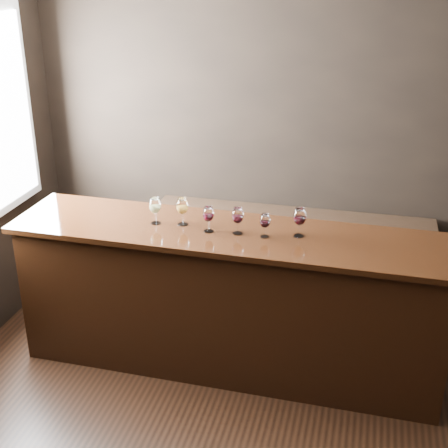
% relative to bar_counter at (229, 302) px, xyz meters
% --- Properties ---
extents(room_shell, '(5.02, 4.52, 2.81)m').
position_rel_bar_counter_xyz_m(room_shell, '(0.30, -0.93, 1.28)').
color(room_shell, black).
rests_on(room_shell, ground).
extents(bar_counter, '(3.04, 0.71, 1.06)m').
position_rel_bar_counter_xyz_m(bar_counter, '(0.00, 0.00, 0.00)').
color(bar_counter, black).
rests_on(bar_counter, ground).
extents(bar_top, '(3.15, 0.79, 0.04)m').
position_rel_bar_counter_xyz_m(bar_top, '(0.00, 0.00, 0.55)').
color(bar_top, black).
rests_on(bar_top, bar_counter).
extents(back_bar_shelf, '(2.36, 0.40, 0.85)m').
position_rel_bar_counter_xyz_m(back_bar_shelf, '(0.30, 0.99, -0.10)').
color(back_bar_shelf, black).
rests_on(back_bar_shelf, ground).
extents(glass_white, '(0.08, 0.08, 0.20)m').
position_rel_bar_counter_xyz_m(glass_white, '(-0.55, 0.01, 0.70)').
color(glass_white, white).
rests_on(glass_white, bar_top).
extents(glass_amber, '(0.09, 0.09, 0.20)m').
position_rel_bar_counter_xyz_m(glass_amber, '(-0.35, 0.04, 0.71)').
color(glass_amber, white).
rests_on(glass_amber, bar_top).
extents(glass_red_a, '(0.08, 0.08, 0.19)m').
position_rel_bar_counter_xyz_m(glass_red_a, '(-0.14, -0.04, 0.70)').
color(glass_red_a, white).
rests_on(glass_red_a, bar_top).
extents(glass_red_b, '(0.08, 0.08, 0.19)m').
position_rel_bar_counter_xyz_m(glass_red_b, '(0.06, -0.02, 0.70)').
color(glass_red_b, white).
rests_on(glass_red_b, bar_top).
extents(glass_red_c, '(0.07, 0.07, 0.17)m').
position_rel_bar_counter_xyz_m(glass_red_c, '(0.25, -0.03, 0.68)').
color(glass_red_c, white).
rests_on(glass_red_c, bar_top).
extents(glass_red_d, '(0.09, 0.09, 0.21)m').
position_rel_bar_counter_xyz_m(glass_red_d, '(0.48, 0.03, 0.71)').
color(glass_red_d, white).
rests_on(glass_red_d, bar_top).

